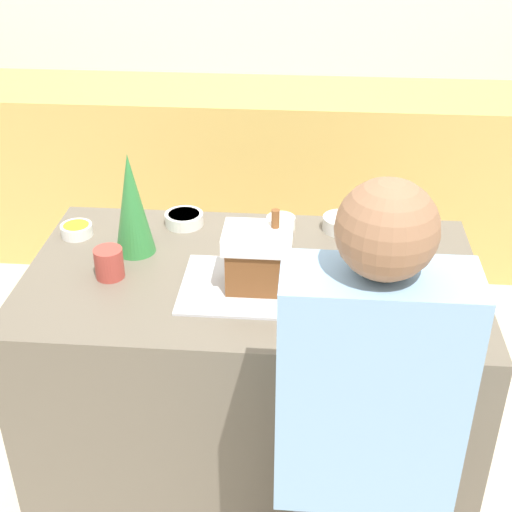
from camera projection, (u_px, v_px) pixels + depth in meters
ground_plane at (253, 481)px, 2.68m from camera, size 12.00×12.00×0.00m
wall_back at (285, 8)px, 3.82m from camera, size 8.00×0.05×2.60m
back_cabinet_block at (280, 174)px, 3.96m from camera, size 6.00×0.60×0.95m
kitchen_island at (253, 387)px, 2.45m from camera, size 1.41×0.81×0.92m
baking_tray at (258, 287)px, 2.13m from camera, size 0.46×0.33×0.01m
gingerbread_house at (258, 257)px, 2.08m from camera, size 0.20×0.15×0.24m
decorative_tree at (132, 204)px, 2.24m from camera, size 0.13×0.13×0.34m
candy_bowl_front_corner at (77, 230)px, 2.41m from camera, size 0.11×0.11×0.04m
candy_bowl_behind_tray at (184, 218)px, 2.48m from camera, size 0.13×0.13×0.04m
candy_bowl_near_tray_left at (396, 227)px, 2.41m from camera, size 0.10×0.10×0.05m
candy_bowl_far_right at (281, 222)px, 2.45m from camera, size 0.10×0.10×0.04m
candy_bowl_center_rear at (373, 247)px, 2.30m from camera, size 0.13×0.13×0.04m
candy_bowl_far_left at (341, 223)px, 2.44m from camera, size 0.13×0.13×0.05m
mug at (109, 263)px, 2.17m from camera, size 0.09×0.09×0.10m
person at (361, 469)px, 1.69m from camera, size 0.41×0.51×1.55m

